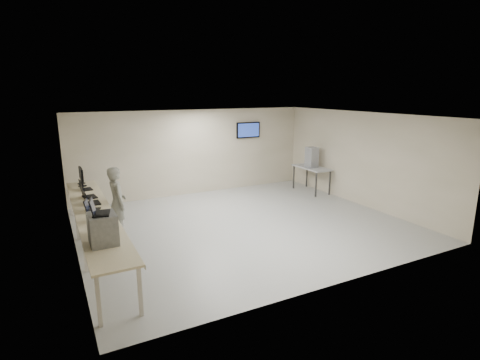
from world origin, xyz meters
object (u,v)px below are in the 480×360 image
equipment_box (103,229)px  soldier (117,203)px  workbench (95,215)px  side_table (312,169)px

equipment_box → soldier: bearing=74.6°
workbench → side_table: size_ratio=4.16×
workbench → side_table: bearing=14.3°
side_table → equipment_box: bearing=-152.8°
workbench → soldier: (0.57, 0.56, 0.03)m
equipment_box → side_table: 8.16m
workbench → equipment_box: equipment_box is taller
workbench → equipment_box: (-0.06, -1.89, 0.33)m
workbench → equipment_box: bearing=-91.9°
workbench → soldier: size_ratio=3.51×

